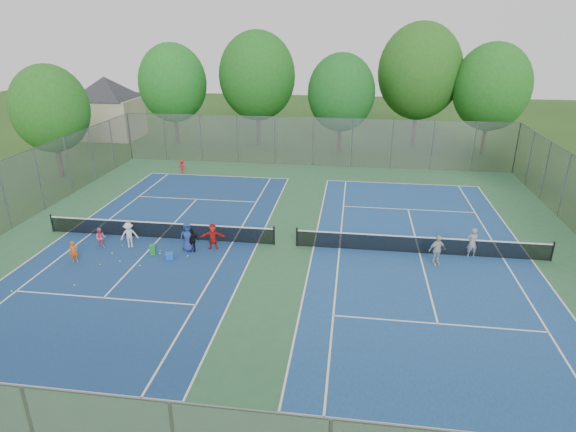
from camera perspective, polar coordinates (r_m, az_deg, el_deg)
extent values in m
plane|color=#254917|center=(25.77, -0.31, -3.50)|extent=(120.00, 120.00, 0.00)
cube|color=#2D603A|center=(25.77, -0.31, -3.49)|extent=(32.00, 32.00, 0.01)
cube|color=navy|center=(27.56, -14.88, -2.50)|extent=(10.97, 23.77, 0.01)
cube|color=navy|center=(25.80, 15.31, -4.26)|extent=(10.97, 23.77, 0.01)
cube|color=black|center=(27.39, -14.97, -1.66)|extent=(12.87, 0.10, 0.91)
cube|color=black|center=(25.61, 15.41, -3.37)|extent=(12.87, 0.10, 0.91)
cube|color=gray|center=(40.24, 2.99, 8.75)|extent=(32.00, 0.10, 4.00)
cube|color=gray|center=(31.43, -30.59, 2.01)|extent=(0.10, 32.00, 4.00)
cube|color=#B7A88C|center=(54.23, -20.44, 10.79)|extent=(6.00, 5.00, 4.00)
pyramid|color=#2D2D33|center=(53.70, -21.04, 15.18)|extent=(11.03, 11.03, 2.20)
cylinder|color=#443326|center=(49.18, -13.09, 10.29)|extent=(0.36, 0.36, 3.50)
ellipsoid|color=#1E6A1F|center=(48.58, -13.51, 15.09)|extent=(6.40, 6.40, 7.36)
cylinder|color=#443326|center=(47.89, -3.53, 10.72)|extent=(0.36, 0.36, 3.85)
ellipsoid|color=#1E5F1B|center=(47.24, -3.66, 16.24)|extent=(7.20, 7.20, 8.28)
cylinder|color=#443326|center=(45.09, 6.13, 9.50)|extent=(0.36, 0.36, 3.15)
ellipsoid|color=#1A5B1E|center=(44.46, 6.33, 14.33)|extent=(6.00, 6.00, 6.90)
cylinder|color=#443326|center=(48.24, 14.77, 10.35)|extent=(0.36, 0.36, 4.20)
ellipsoid|color=#265C1A|center=(47.59, 15.35, 16.19)|extent=(7.60, 7.60, 8.74)
cylinder|color=#443326|center=(47.46, 22.26, 8.86)|extent=(0.36, 0.36, 3.50)
ellipsoid|color=#20631C|center=(46.83, 23.00, 13.88)|extent=(6.60, 6.60, 7.59)
cylinder|color=#443326|center=(41.02, -25.53, 6.30)|extent=(0.36, 0.36, 3.15)
ellipsoid|color=#225F1B|center=(40.34, -26.37, 11.32)|extent=(5.60, 5.60, 6.44)
cube|color=blue|center=(24.97, -13.88, -4.64)|extent=(0.49, 0.49, 0.32)
cube|color=green|center=(25.60, -15.74, -3.88)|extent=(0.33, 0.33, 0.54)
imported|color=#EA5816|center=(25.98, -24.04, -3.92)|extent=(0.47, 0.38, 1.13)
imported|color=#DC557B|center=(27.15, -21.30, -2.44)|extent=(0.64, 0.56, 1.10)
imported|color=silver|center=(26.65, -18.31, -2.15)|extent=(1.03, 0.87, 1.39)
imported|color=black|center=(25.34, -11.31, -2.85)|extent=(0.75, 0.35, 1.25)
imported|color=navy|center=(25.37, -11.83, -2.47)|extent=(0.90, 0.75, 1.56)
imported|color=red|center=(25.40, -8.90, -2.42)|extent=(1.36, 0.63, 1.41)
imported|color=red|center=(39.17, -12.42, 5.74)|extent=(0.81, 0.60, 1.12)
imported|color=gray|center=(25.92, 20.99, -2.97)|extent=(0.63, 0.48, 1.57)
imported|color=beige|center=(24.58, 17.24, -3.88)|extent=(0.97, 0.71, 1.53)
sphere|color=#B8CF30|center=(23.92, -23.97, -7.54)|extent=(0.07, 0.07, 0.07)
sphere|color=#C7DA32|center=(26.40, -20.12, -4.20)|extent=(0.07, 0.07, 0.07)
sphere|color=yellow|center=(25.63, -14.93, -4.35)|extent=(0.07, 0.07, 0.07)
sphere|color=#CEE334|center=(24.66, -29.91, -7.77)|extent=(0.07, 0.07, 0.07)
sphere|color=gold|center=(25.40, -21.40, -5.42)|extent=(0.07, 0.07, 0.07)
sphere|color=#ACCE2F|center=(25.91, -14.92, -4.06)|extent=(0.07, 0.07, 0.07)
sphere|color=gold|center=(27.14, -19.04, -3.34)|extent=(0.07, 0.07, 0.07)
sphere|color=#BCE234|center=(25.03, -11.80, -4.70)|extent=(0.07, 0.07, 0.07)
sphere|color=#A9CE2F|center=(25.40, -19.29, -5.12)|extent=(0.07, 0.07, 0.07)
sphere|color=#BADE33|center=(24.66, -17.16, -5.68)|extent=(0.07, 0.07, 0.07)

